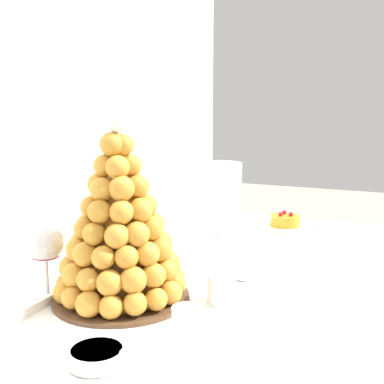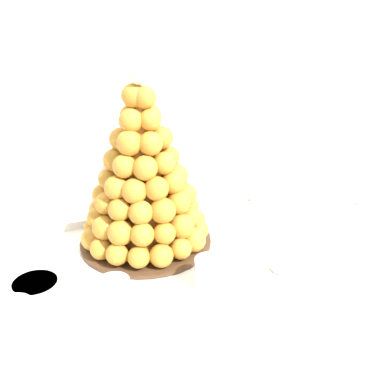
% 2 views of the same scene
% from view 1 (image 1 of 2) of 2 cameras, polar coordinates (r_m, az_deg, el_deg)
% --- Properties ---
extents(buffet_table, '(1.30, 0.82, 0.80)m').
position_cam_1_polar(buffet_table, '(1.22, -0.91, -14.55)').
color(buffet_table, brown).
rests_on(buffet_table, ground_plane).
extents(serving_tray, '(0.64, 0.38, 0.02)m').
position_cam_1_polar(serving_tray, '(0.96, -4.66, -13.17)').
color(serving_tray, white).
rests_on(serving_tray, buffet_table).
extents(croquembouche, '(0.26, 0.26, 0.36)m').
position_cam_1_polar(croquembouche, '(0.96, -8.15, -4.11)').
color(croquembouche, '#4C331E').
rests_on(croquembouche, serving_tray).
extents(dessert_cup_left, '(0.06, 0.06, 0.05)m').
position_cam_1_polar(dessert_cup_left, '(0.71, -5.54, -19.70)').
color(dessert_cup_left, silver).
rests_on(dessert_cup_left, serving_tray).
extents(dessert_cup_mid_left, '(0.05, 0.05, 0.06)m').
position_cam_1_polar(dessert_cup_mid_left, '(0.83, -0.52, -14.84)').
color(dessert_cup_mid_left, silver).
rests_on(dessert_cup_mid_left, serving_tray).
extents(dessert_cup_centre, '(0.05, 0.05, 0.05)m').
position_cam_1_polar(dessert_cup_centre, '(0.98, 3.30, -11.03)').
color(dessert_cup_centre, silver).
rests_on(dessert_cup_centre, serving_tray).
extents(dessert_cup_mid_right, '(0.06, 0.06, 0.05)m').
position_cam_1_polar(dessert_cup_mid_right, '(1.11, 6.15, -8.36)').
color(dessert_cup_mid_right, silver).
rests_on(dessert_cup_mid_right, serving_tray).
extents(creme_brulee_ramekin, '(0.08, 0.08, 0.02)m').
position_cam_1_polar(creme_brulee_ramekin, '(0.79, -10.70, -17.65)').
color(creme_brulee_ramekin, white).
rests_on(creme_brulee_ramekin, serving_tray).
extents(macaron_goblet, '(0.12, 0.12, 0.22)m').
position_cam_1_polar(macaron_goblet, '(1.43, 3.27, 0.20)').
color(macaron_goblet, white).
rests_on(macaron_goblet, buffet_table).
extents(fruit_tart_plate, '(0.19, 0.19, 0.05)m').
position_cam_1_polar(fruit_tart_plate, '(1.59, 10.44, -3.53)').
color(fruit_tart_plate, white).
rests_on(fruit_tart_plate, buffet_table).
extents(wine_glass, '(0.08, 0.08, 0.15)m').
position_cam_1_polar(wine_glass, '(1.05, -16.23, -5.79)').
color(wine_glass, silver).
rests_on(wine_glass, buffet_table).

